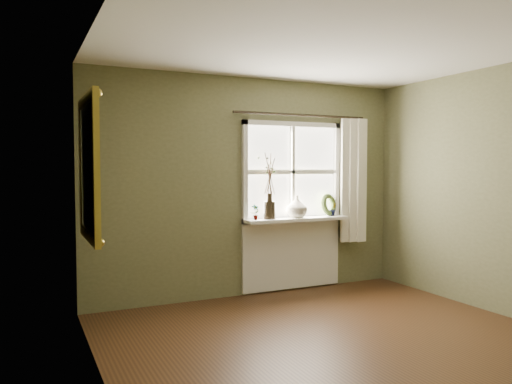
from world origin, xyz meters
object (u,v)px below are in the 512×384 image
object	(u,v)px
cream_vase	(297,206)
gilt_mirror	(88,168)
dark_jug	(270,210)
wreath	(329,207)

from	to	relation	value
cream_vase	gilt_mirror	bearing A→B (deg)	-165.33
dark_jug	wreath	size ratio (longest dim) A/B	0.73
cream_vase	gilt_mirror	distance (m)	2.65
wreath	gilt_mirror	distance (m)	3.13
dark_jug	wreath	xyz separation A→B (m)	(0.86, 0.04, 0.00)
dark_jug	gilt_mirror	world-z (taller)	gilt_mirror
cream_vase	wreath	size ratio (longest dim) A/B	0.94
dark_jug	wreath	bearing A→B (deg)	2.65
cream_vase	gilt_mirror	size ratio (longest dim) A/B	0.21
wreath	gilt_mirror	bearing A→B (deg)	168.18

